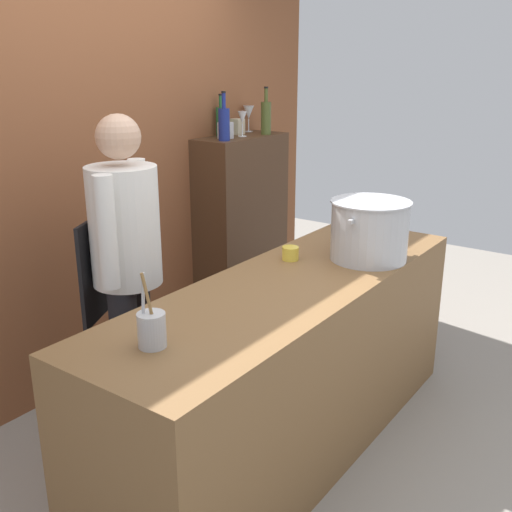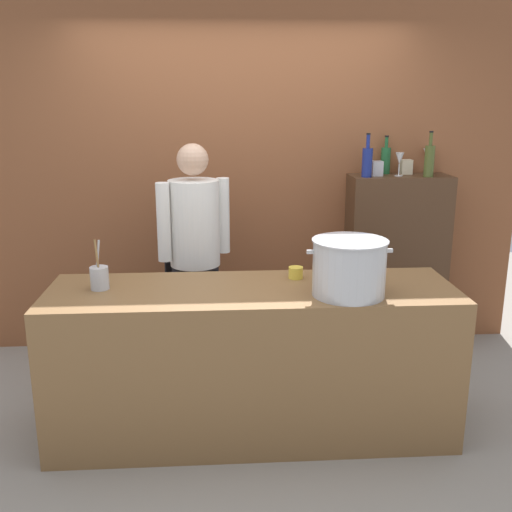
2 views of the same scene
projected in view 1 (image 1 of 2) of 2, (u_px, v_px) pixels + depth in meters
The scene contains 15 objects.
ground_plane at pixel (287, 444), 3.09m from camera, with size 8.00×8.00×0.00m, color gray.
brick_back_panel at pixel (85, 132), 3.41m from camera, with size 4.40×0.10×3.00m, color brown.
prep_counter at pixel (289, 367), 2.95m from camera, with size 2.33×0.70×0.90m, color brown.
bar_cabinet at pixel (242, 229), 4.46m from camera, with size 0.76×0.32×1.38m, color #472D1C.
chef at pixel (126, 259), 2.93m from camera, with size 0.48×0.41×1.66m.
stockpot_large at pixel (369, 230), 3.08m from camera, with size 0.47×0.41×0.31m.
utensil_crock at pixel (152, 329), 2.15m from camera, with size 0.10×0.10×0.29m.
butter_jar at pixel (290, 253), 3.11m from camera, with size 0.09×0.09×0.07m, color yellow.
wine_bottle_olive at pixel (266, 117), 4.30m from camera, with size 0.07×0.07×0.33m.
wine_bottle_cobalt at pixel (224, 123), 3.96m from camera, with size 0.08×0.08×0.32m.
wine_bottle_green at pixel (221, 121), 4.20m from camera, with size 0.07×0.07×0.29m.
wine_glass_tall at pixel (242, 119), 4.17m from camera, with size 0.07×0.07×0.18m.
wine_glass_short at pixel (249, 113), 4.45m from camera, with size 0.08×0.08×0.19m.
spice_tin_cream at pixel (237, 127), 4.32m from camera, with size 0.08×0.08×0.11m, color beige.
spice_tin_silver at pixel (225, 130), 4.08m from camera, with size 0.08×0.08×0.11m, color #B2B2B7.
Camera 1 is at (-2.24, -1.41, 1.89)m, focal length 42.05 mm.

